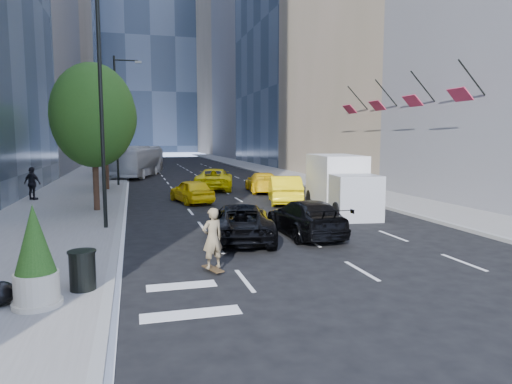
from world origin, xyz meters
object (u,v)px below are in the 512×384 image
object	(u,v)px
black_sedan_mercedes	(306,218)
box_truck	(340,184)
city_bus	(139,161)
trash_can	(82,271)
skateboarder	(213,242)
black_sedan_lincoln	(240,222)
planter_shrub	(35,258)

from	to	relation	value
black_sedan_mercedes	box_truck	size ratio (longest dim) A/B	0.77
city_bus	trash_can	bearing A→B (deg)	-77.28
box_truck	skateboarder	bearing A→B (deg)	-125.41
black_sedan_lincoln	black_sedan_mercedes	size ratio (longest dim) A/B	1.02
trash_can	planter_shrub	size ratio (longest dim) A/B	0.41
planter_shrub	city_bus	bearing A→B (deg)	85.84
skateboarder	city_bus	xyz separation A→B (m)	(-1.60, 34.54, 0.66)
skateboarder	black_sedan_lincoln	xyz separation A→B (m)	(1.71, 3.85, -0.18)
skateboarder	black_sedan_mercedes	distance (m)	5.95
skateboarder	box_truck	bearing A→B (deg)	-152.59
black_sedan_mercedes	planter_shrub	world-z (taller)	planter_shrub
skateboarder	trash_can	world-z (taller)	skateboarder
trash_can	planter_shrub	xyz separation A→B (m)	(-0.86, -0.90, 0.62)
skateboarder	city_bus	distance (m)	34.58
black_sedan_lincoln	box_truck	size ratio (longest dim) A/B	0.78
box_truck	planter_shrub	world-z (taller)	box_truck
black_sedan_lincoln	skateboarder	bearing A→B (deg)	75.82
city_bus	trash_can	xyz separation A→B (m)	(-1.80, -35.64, -0.92)
black_sedan_lincoln	box_truck	bearing A→B (deg)	-132.37
black_sedan_mercedes	city_bus	size ratio (longest dim) A/B	0.45
black_sedan_mercedes	trash_can	xyz separation A→B (m)	(-7.80, -5.10, -0.10)
skateboarder	planter_shrub	size ratio (longest dim) A/B	0.77
planter_shrub	black_sedan_mercedes	bearing A→B (deg)	34.72
city_bus	box_truck	xyz separation A→B (m)	(9.84, -25.62, -0.04)
box_truck	planter_shrub	bearing A→B (deg)	-131.54
black_sedan_lincoln	black_sedan_mercedes	distance (m)	2.69
black_sedan_lincoln	trash_can	distance (m)	7.12
black_sedan_mercedes	black_sedan_lincoln	bearing A→B (deg)	2.64
skateboarder	black_sedan_lincoln	size ratio (longest dim) A/B	0.35
black_sedan_mercedes	box_truck	distance (m)	6.29
city_bus	box_truck	world-z (taller)	city_bus
box_truck	trash_can	size ratio (longest dim) A/B	6.87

